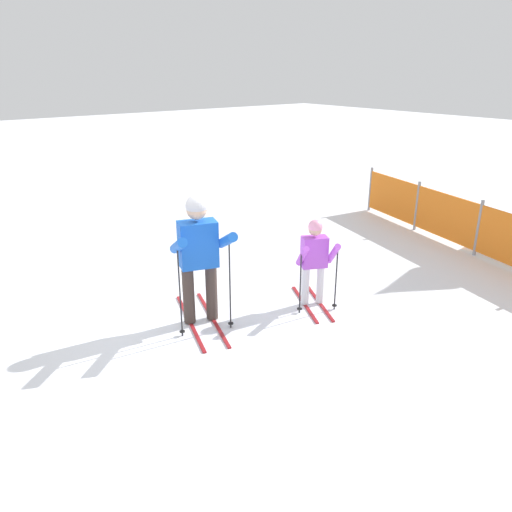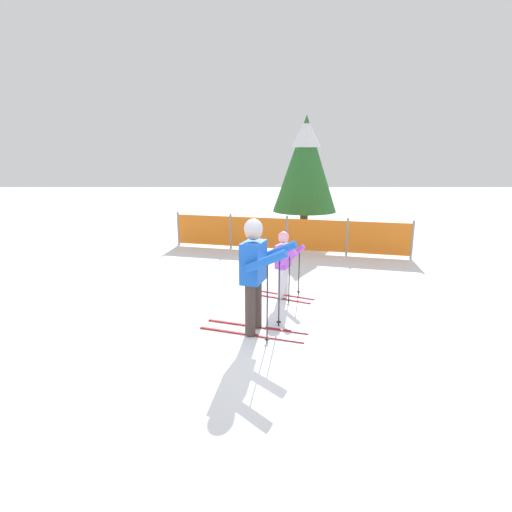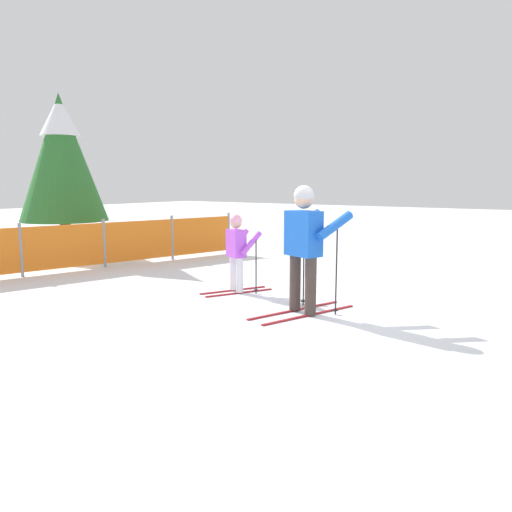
% 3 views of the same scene
% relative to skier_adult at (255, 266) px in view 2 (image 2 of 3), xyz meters
% --- Properties ---
extents(ground_plane, '(60.00, 60.00, 0.00)m').
position_rel_skier_adult_xyz_m(ground_plane, '(-0.07, -0.27, -1.03)').
color(ground_plane, white).
extents(skier_adult, '(1.65, 0.94, 1.72)m').
position_rel_skier_adult_xyz_m(skier_adult, '(0.00, 0.00, 0.00)').
color(skier_adult, maroon).
rests_on(skier_adult, ground_plane).
extents(skier_child, '(1.18, 0.77, 1.26)m').
position_rel_skier_adult_xyz_m(skier_child, '(0.53, 1.53, -0.30)').
color(skier_child, maroon).
rests_on(skier_child, ground_plane).
extents(safety_fence, '(6.36, 1.72, 1.01)m').
position_rel_skier_adult_xyz_m(safety_fence, '(0.86, 5.23, -0.53)').
color(safety_fence, gray).
rests_on(safety_fence, ground_plane).
extents(conifer_far, '(2.09, 2.09, 3.87)m').
position_rel_skier_adult_xyz_m(conifer_far, '(1.61, 7.63, 1.36)').
color(conifer_far, '#4C3823').
rests_on(conifer_far, ground_plane).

